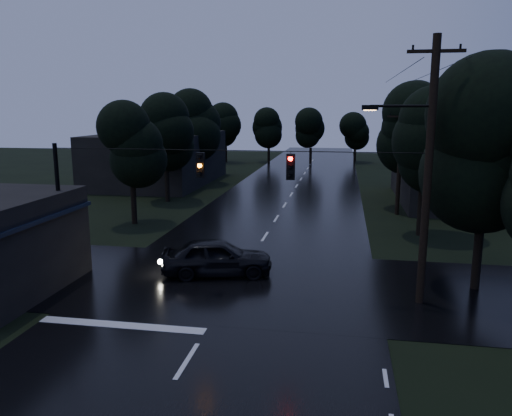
% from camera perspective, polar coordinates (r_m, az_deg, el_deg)
% --- Properties ---
extents(main_road, '(12.00, 120.00, 0.02)m').
position_cam_1_polar(main_road, '(39.09, 3.30, 0.31)').
color(main_road, black).
rests_on(main_road, ground).
extents(cross_street, '(60.00, 9.00, 0.02)m').
position_cam_1_polar(cross_street, '(21.89, -2.26, -8.51)').
color(cross_street, black).
rests_on(cross_street, ground).
extents(building_far_right, '(10.00, 14.00, 4.40)m').
position_cam_1_polar(building_far_right, '(43.52, 22.65, 3.51)').
color(building_far_right, black).
rests_on(building_far_right, ground).
extents(building_far_left, '(10.00, 16.00, 5.00)m').
position_cam_1_polar(building_far_left, '(51.76, -10.99, 5.60)').
color(building_far_left, black).
rests_on(building_far_left, ground).
extents(utility_pole_main, '(3.50, 0.30, 10.00)m').
position_cam_1_polar(utility_pole_main, '(19.49, 18.84, 4.36)').
color(utility_pole_main, black).
rests_on(utility_pole_main, ground).
extents(utility_pole_far, '(2.00, 0.30, 7.50)m').
position_cam_1_polar(utility_pole_far, '(36.51, 16.10, 5.27)').
color(utility_pole_far, black).
rests_on(utility_pole_far, ground).
extents(anchor_pole_left, '(0.18, 0.18, 6.00)m').
position_cam_1_polar(anchor_pole_left, '(22.95, -21.51, -0.59)').
color(anchor_pole_left, black).
rests_on(anchor_pole_left, ground).
extents(span_signals, '(15.00, 0.37, 1.12)m').
position_cam_1_polar(span_signals, '(19.62, -1.40, 4.95)').
color(span_signals, black).
rests_on(span_signals, ground).
extents(tree_corner_near, '(4.48, 4.48, 9.44)m').
position_cam_1_polar(tree_corner_near, '(21.91, 24.92, 6.55)').
color(tree_corner_near, black).
rests_on(tree_corner_near, ground).
extents(tree_left_a, '(3.92, 3.92, 8.26)m').
position_cam_1_polar(tree_left_a, '(33.04, -14.11, 7.17)').
color(tree_left_a, black).
rests_on(tree_left_a, ground).
extents(tree_left_b, '(4.20, 4.20, 8.85)m').
position_cam_1_polar(tree_left_b, '(40.66, -10.33, 8.55)').
color(tree_left_b, black).
rests_on(tree_left_b, ground).
extents(tree_left_c, '(4.48, 4.48, 9.44)m').
position_cam_1_polar(tree_left_c, '(50.31, -7.03, 9.55)').
color(tree_left_c, black).
rests_on(tree_left_c, ground).
extents(tree_right_a, '(4.20, 4.20, 8.85)m').
position_cam_1_polar(tree_right_a, '(30.53, 18.75, 7.32)').
color(tree_right_a, black).
rests_on(tree_right_a, ground).
extents(tree_right_b, '(4.48, 4.48, 9.44)m').
position_cam_1_polar(tree_right_b, '(38.51, 17.90, 8.62)').
color(tree_right_b, black).
rests_on(tree_right_b, ground).
extents(tree_right_c, '(4.76, 4.76, 10.03)m').
position_cam_1_polar(tree_right_c, '(48.49, 17.05, 9.54)').
color(tree_right_c, black).
rests_on(tree_right_c, ground).
extents(car, '(5.26, 3.09, 1.68)m').
position_cam_1_polar(car, '(22.67, -4.46, -5.59)').
color(car, black).
rests_on(car, ground).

